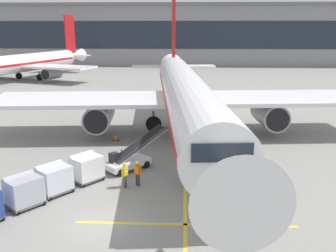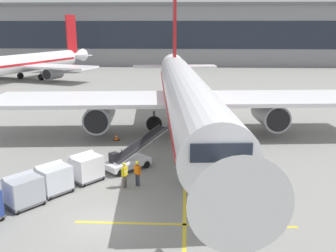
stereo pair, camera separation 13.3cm
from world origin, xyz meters
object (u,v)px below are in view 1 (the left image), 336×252
Objects in this scene: ground_crew_by_carts at (85,168)px; baggage_cart_lead at (86,167)px; ground_crew_marshaller at (138,172)px; distant_airplane at (25,63)px; baggage_cart_third at (24,190)px; parked_airplane at (185,94)px; belt_loader at (130,158)px; ground_crew_by_loader at (125,173)px; baggage_cart_second at (54,178)px; safety_cone_engine_keepout at (116,137)px.

baggage_cart_lead is at bearing 78.49° from ground_crew_by_carts.
distant_airplane is (-28.42, 50.05, 2.38)m from ground_crew_marshaller.
ground_crew_marshaller is at bearing 26.52° from baggage_cart_third.
belt_loader is (-4.05, -9.47, -3.22)m from parked_airplane.
ground_crew_by_carts is at bearing -119.20° from parked_airplane.
ground_crew_by_carts is at bearing -101.51° from baggage_cart_lead.
baggage_cart_second is at bearing -166.89° from ground_crew_by_loader.
belt_loader is 2.71× the size of ground_crew_by_carts.
safety_cone_engine_keepout is (-2.35, 7.08, -0.51)m from belt_loader.
baggage_cart_lead is (-2.67, -2.45, 0.17)m from belt_loader.
baggage_cart_lead is 0.07× the size of distant_airplane.
distant_airplane is at bearing 122.24° from safety_cone_engine_keepout.
baggage_cart_third is 6.23m from ground_crew_by_loader.
parked_airplane is 14.19m from ground_crew_by_carts.
baggage_cart_third is 1.50× the size of ground_crew_by_loader.
ground_crew_by_carts is 0.05× the size of distant_airplane.
baggage_cart_second is at bearing -120.72° from parked_airplane.
ground_crew_marshaller is at bearing -72.13° from safety_cone_engine_keepout.
belt_loader is at bearing -113.18° from parked_airplane.
baggage_cart_lead is 2.99m from ground_crew_by_loader.
safety_cone_engine_keepout is at bearing -57.76° from distant_airplane.
safety_cone_engine_keepout is at bearing 88.08° from baggage_cart_lead.
baggage_cart_third is (-9.45, -15.76, -3.05)m from parked_airplane.
belt_loader is 1.81× the size of baggage_cart_lead.
ground_crew_by_carts is (-0.04, -0.19, -0.00)m from baggage_cart_lead.
ground_crew_by_loader is (-3.91, -12.91, -3.05)m from parked_airplane.
ground_crew_marshaller reaches higher than safety_cone_engine_keepout.
baggage_cart_third reaches higher than safety_cone_engine_keepout.
baggage_cart_lead is 1.00× the size of baggage_cart_third.
ground_crew_marshaller is (3.61, -0.68, -0.00)m from baggage_cart_lead.
parked_airplane is at bearing 76.13° from ground_crew_marshaller.
ground_crew_by_loader is at bearing -76.69° from safety_cone_engine_keepout.
ground_crew_by_loader is at bearing -61.26° from distant_airplane.
parked_airplane is 18.32× the size of baggage_cart_lead.
safety_cone_engine_keepout is (-3.29, 10.21, -0.68)m from ground_crew_marshaller.
baggage_cart_lead reaches higher than ground_crew_by_loader.
ground_crew_by_loader is 10.84m from safety_cone_engine_keepout.
parked_airplane is 10.14× the size of belt_loader.
baggage_cart_lead is (-6.72, -11.91, -3.05)m from parked_airplane.
parked_airplane is at bearing -49.91° from distant_airplane.
parked_airplane is 18.32× the size of baggage_cart_third.
belt_loader is at bearing 106.75° from ground_crew_marshaller.
baggage_cart_second is at bearing -133.42° from belt_loader.
parked_airplane is 18.32× the size of baggage_cart_second.
belt_loader is 3.46m from ground_crew_by_loader.
parked_airplane is at bearing 20.41° from safety_cone_engine_keepout.
ground_crew_by_carts is (1.52, 1.83, -0.00)m from baggage_cart_second.
baggage_cart_lead is 55.30m from distant_airplane.
parked_airplane reaches higher than baggage_cart_second.
baggage_cart_second is (-4.23, -4.47, 0.17)m from belt_loader.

